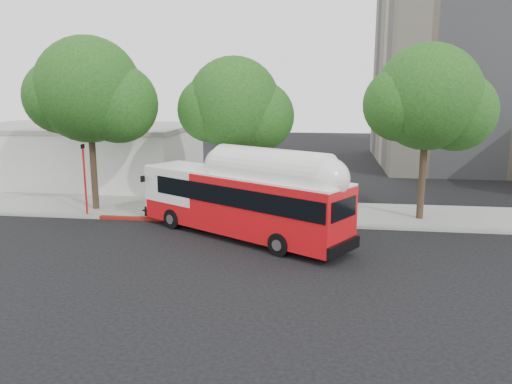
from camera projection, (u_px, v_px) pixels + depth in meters
ground at (233, 247)px, 22.11m from camera, size 120.00×120.00×0.00m
sidewalk at (254, 211)px, 28.40m from camera, size 60.00×5.00×0.15m
curb_strip at (247, 223)px, 25.87m from camera, size 60.00×0.30×0.15m
red_curb_segment at (190, 220)px, 26.28m from camera, size 10.00×0.32×0.16m
street_tree_left at (97, 94)px, 27.31m from camera, size 6.67×5.80×9.74m
street_tree_mid at (242, 107)px, 26.87m from camera, size 5.75×5.00×8.62m
street_tree_right at (436, 101)px, 25.25m from camera, size 6.21×5.40×9.18m
low_commercial_bldg at (82, 154)px, 37.14m from camera, size 16.20×10.20×4.25m
transit_bus at (242, 203)px, 23.30m from camera, size 11.12×7.85×3.49m
signal_pole at (85, 180)px, 27.01m from camera, size 0.11×0.38×3.98m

